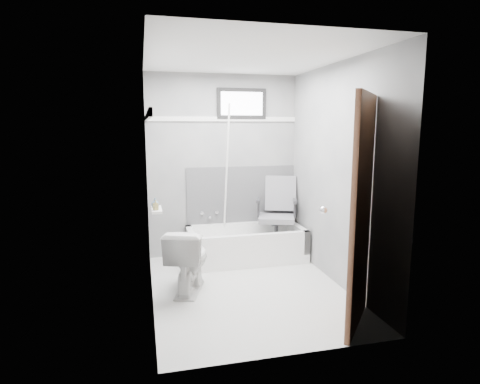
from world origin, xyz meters
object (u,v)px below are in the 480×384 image
object	(u,v)px
toilet	(188,260)
door	(410,220)
bathtub	(246,244)
soap_bottle_b	(155,203)
office_chair	(277,213)
soap_bottle_a	(156,205)

from	to	relation	value
toilet	door	world-z (taller)	door
bathtub	toilet	bearing A→B (deg)	-135.64
bathtub	soap_bottle_b	distance (m)	1.59
bathtub	door	size ratio (longest dim) A/B	0.75
toilet	door	xyz separation A→B (m)	(1.60, -1.39, 0.66)
office_chair	soap_bottle_a	world-z (taller)	office_chair
soap_bottle_a	soap_bottle_b	bearing A→B (deg)	90.00
soap_bottle_b	door	bearing A→B (deg)	-36.50
bathtub	soap_bottle_b	bearing A→B (deg)	-145.80
bathtub	toilet	size ratio (longest dim) A/B	2.16
bathtub	door	distance (m)	2.47
bathtub	soap_bottle_b	xyz separation A→B (m)	(-1.16, -0.79, 0.75)
bathtub	office_chair	xyz separation A→B (m)	(0.43, 0.05, 0.38)
office_chair	soap_bottle_b	world-z (taller)	office_chair
toilet	soap_bottle_b	bearing A→B (deg)	13.24
office_chair	toilet	world-z (taller)	office_chair
soap_bottle_b	bathtub	bearing A→B (deg)	34.20
soap_bottle_a	door	bearing A→B (deg)	-33.70
bathtub	door	xyz separation A→B (m)	(0.76, -2.21, 0.79)
office_chair	soap_bottle_a	xyz separation A→B (m)	(-1.59, -0.98, 0.37)
bathtub	door	bearing A→B (deg)	-71.06
soap_bottle_b	toilet	bearing A→B (deg)	-5.99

